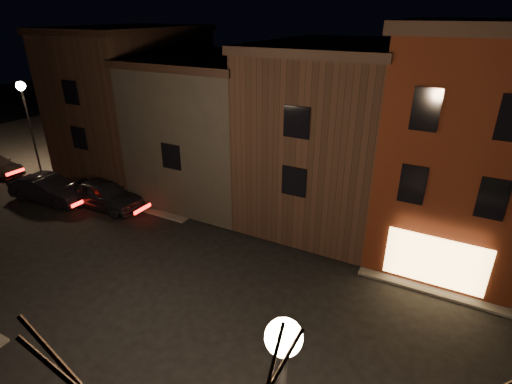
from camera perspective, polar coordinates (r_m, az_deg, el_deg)
ground at (r=17.07m, az=-7.54°, el=-15.58°), size 120.00×120.00×0.00m
sidewalk_far_left at (r=42.73m, az=-13.98°, el=9.03°), size 30.00×30.00×0.12m
corner_building at (r=20.57m, az=27.34°, el=6.14°), size 6.50×8.50×10.50m
row_building_a at (r=22.68m, az=10.71°, el=8.47°), size 7.30×10.30×9.40m
row_building_b at (r=25.86m, az=-4.95°, el=9.61°), size 7.80×10.30×8.40m
row_building_c at (r=30.20m, az=-16.89°, el=12.30°), size 7.30×10.30×9.90m
street_lamp_far at (r=32.23m, az=-30.16°, el=10.98°), size 0.60×0.60×6.48m
parked_car_a at (r=25.67m, az=-20.83°, el=-0.32°), size 5.04×2.07×1.71m
parked_car_b at (r=27.93m, az=-27.57°, el=0.36°), size 5.19×2.29×1.66m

